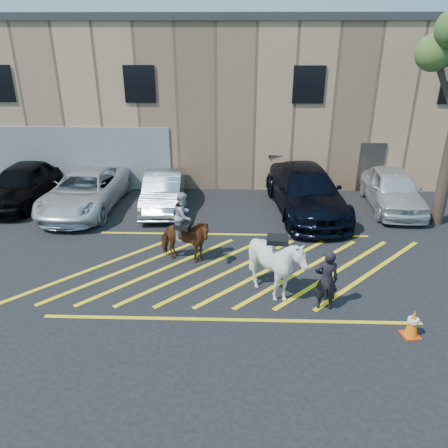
{
  "coord_description": "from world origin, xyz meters",
  "views": [
    {
      "loc": [
        0.1,
        -11.83,
        6.68
      ],
      "look_at": [
        -0.27,
        0.2,
        1.3
      ],
      "focal_mm": 35.0,
      "sensor_mm": 36.0,
      "label": 1
    }
  ],
  "objects_px": {
    "car_black_suv": "(22,184)",
    "traffic_cone": "(413,323)",
    "car_white_pickup": "(85,191)",
    "handler": "(326,280)",
    "car_silver_sedan": "(163,191)",
    "car_white_suv": "(392,189)",
    "saddled_white": "(276,265)",
    "mounted_bay": "(184,234)",
    "car_blue_suv": "(306,191)"
  },
  "relations": [
    {
      "from": "car_silver_sedan",
      "to": "handler",
      "type": "height_order",
      "value": "handler"
    },
    {
      "from": "traffic_cone",
      "to": "mounted_bay",
      "type": "bearing_deg",
      "value": 148.81
    },
    {
      "from": "car_black_suv",
      "to": "car_white_suv",
      "type": "bearing_deg",
      "value": 1.57
    },
    {
      "from": "traffic_cone",
      "to": "car_black_suv",
      "type": "bearing_deg",
      "value": 147.35
    },
    {
      "from": "car_blue_suv",
      "to": "mounted_bay",
      "type": "xyz_separation_m",
      "value": [
        -4.32,
        -4.26,
        0.06
      ]
    },
    {
      "from": "car_black_suv",
      "to": "car_white_pickup",
      "type": "bearing_deg",
      "value": -10.29
    },
    {
      "from": "car_black_suv",
      "to": "saddled_white",
      "type": "distance_m",
      "value": 12.08
    },
    {
      "from": "handler",
      "to": "mounted_bay",
      "type": "relative_size",
      "value": 0.73
    },
    {
      "from": "car_white_pickup",
      "to": "handler",
      "type": "height_order",
      "value": "handler"
    },
    {
      "from": "car_white_suv",
      "to": "saddled_white",
      "type": "relative_size",
      "value": 2.4
    },
    {
      "from": "car_silver_sedan",
      "to": "car_blue_suv",
      "type": "xyz_separation_m",
      "value": [
        5.69,
        -0.26,
        0.16
      ]
    },
    {
      "from": "car_blue_suv",
      "to": "traffic_cone",
      "type": "height_order",
      "value": "car_blue_suv"
    },
    {
      "from": "car_white_pickup",
      "to": "car_silver_sedan",
      "type": "relative_size",
      "value": 1.27
    },
    {
      "from": "car_white_pickup",
      "to": "handler",
      "type": "xyz_separation_m",
      "value": [
        8.4,
        -6.69,
        0.08
      ]
    },
    {
      "from": "car_silver_sedan",
      "to": "mounted_bay",
      "type": "xyz_separation_m",
      "value": [
        1.37,
        -4.53,
        0.22
      ]
    },
    {
      "from": "car_black_suv",
      "to": "handler",
      "type": "xyz_separation_m",
      "value": [
        11.22,
        -7.3,
        0.02
      ]
    },
    {
      "from": "car_silver_sedan",
      "to": "handler",
      "type": "bearing_deg",
      "value": -55.94
    },
    {
      "from": "car_black_suv",
      "to": "handler",
      "type": "bearing_deg",
      "value": -31.14
    },
    {
      "from": "car_white_suv",
      "to": "handler",
      "type": "height_order",
      "value": "handler"
    },
    {
      "from": "car_silver_sedan",
      "to": "traffic_cone",
      "type": "height_order",
      "value": "car_silver_sedan"
    },
    {
      "from": "car_white_suv",
      "to": "car_black_suv",
      "type": "bearing_deg",
      "value": -177.77
    },
    {
      "from": "car_black_suv",
      "to": "car_blue_suv",
      "type": "height_order",
      "value": "car_blue_suv"
    },
    {
      "from": "car_silver_sedan",
      "to": "car_blue_suv",
      "type": "height_order",
      "value": "car_blue_suv"
    },
    {
      "from": "car_silver_sedan",
      "to": "saddled_white",
      "type": "relative_size",
      "value": 2.2
    },
    {
      "from": "mounted_bay",
      "to": "car_black_suv",
      "type": "bearing_deg",
      "value": 146.23
    },
    {
      "from": "car_white_pickup",
      "to": "handler",
      "type": "distance_m",
      "value": 10.73
    },
    {
      "from": "car_black_suv",
      "to": "traffic_cone",
      "type": "xyz_separation_m",
      "value": [
        13.09,
        -8.39,
        -0.46
      ]
    },
    {
      "from": "mounted_bay",
      "to": "car_blue_suv",
      "type": "bearing_deg",
      "value": 44.63
    },
    {
      "from": "car_blue_suv",
      "to": "car_white_suv",
      "type": "bearing_deg",
      "value": 1.94
    },
    {
      "from": "car_silver_sedan",
      "to": "handler",
      "type": "distance_m",
      "value": 8.72
    },
    {
      "from": "car_white_pickup",
      "to": "car_silver_sedan",
      "type": "distance_m",
      "value": 3.12
    },
    {
      "from": "car_white_suv",
      "to": "traffic_cone",
      "type": "distance_m",
      "value": 8.58
    },
    {
      "from": "car_white_pickup",
      "to": "traffic_cone",
      "type": "bearing_deg",
      "value": -34.23
    },
    {
      "from": "handler",
      "to": "saddled_white",
      "type": "bearing_deg",
      "value": -21.74
    },
    {
      "from": "car_white_suv",
      "to": "handler",
      "type": "distance_m",
      "value": 8.23
    },
    {
      "from": "car_white_suv",
      "to": "mounted_bay",
      "type": "height_order",
      "value": "mounted_bay"
    },
    {
      "from": "car_white_pickup",
      "to": "car_white_suv",
      "type": "distance_m",
      "value": 12.37
    },
    {
      "from": "car_white_pickup",
      "to": "car_black_suv",
      "type": "bearing_deg",
      "value": 170.75
    },
    {
      "from": "car_white_pickup",
      "to": "traffic_cone",
      "type": "distance_m",
      "value": 12.88
    },
    {
      "from": "car_white_suv",
      "to": "traffic_cone",
      "type": "height_order",
      "value": "car_white_suv"
    },
    {
      "from": "car_black_suv",
      "to": "traffic_cone",
      "type": "height_order",
      "value": "car_black_suv"
    },
    {
      "from": "car_white_suv",
      "to": "handler",
      "type": "xyz_separation_m",
      "value": [
        -3.97,
        -7.21,
        0.05
      ]
    },
    {
      "from": "car_blue_suv",
      "to": "saddled_white",
      "type": "height_order",
      "value": "saddled_white"
    },
    {
      "from": "car_silver_sedan",
      "to": "car_white_suv",
      "type": "xyz_separation_m",
      "value": [
        9.25,
        0.28,
        0.09
      ]
    },
    {
      "from": "car_white_suv",
      "to": "traffic_cone",
      "type": "relative_size",
      "value": 6.36
    },
    {
      "from": "car_black_suv",
      "to": "handler",
      "type": "relative_size",
      "value": 2.87
    },
    {
      "from": "car_silver_sedan",
      "to": "car_blue_suv",
      "type": "distance_m",
      "value": 5.7
    },
    {
      "from": "car_blue_suv",
      "to": "mounted_bay",
      "type": "relative_size",
      "value": 2.61
    },
    {
      "from": "mounted_bay",
      "to": "saddled_white",
      "type": "relative_size",
      "value": 1.18
    },
    {
      "from": "car_white_pickup",
      "to": "traffic_cone",
      "type": "height_order",
      "value": "car_white_pickup"
    }
  ]
}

